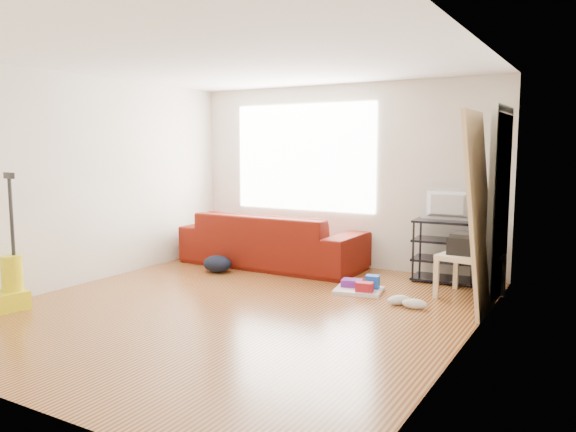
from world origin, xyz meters
The scene contains 13 objects.
room centered at (0.07, 0.15, 1.25)m, with size 4.51×5.01×2.51m.
sofa centered at (-0.80, 1.95, 0.00)m, with size 2.55×1.00×0.74m, color #581008.
tv_stand centered at (1.52, 2.22, 0.39)m, with size 0.78×0.48×0.76m.
tv centered at (1.52, 2.22, 0.95)m, with size 0.66×0.09×0.38m, color black.
side_table centered at (1.95, 1.61, 0.40)m, with size 0.68×0.68×0.48m.
printer centered at (1.95, 1.61, 0.59)m, with size 0.45×0.35×0.23m.
bucket centered at (-0.59, 1.73, 0.00)m, with size 0.26×0.26×0.26m, color #283EBD.
toilet_paper centered at (-0.62, 1.73, 0.19)m, with size 0.12×0.12×0.11m, color white.
cleaning_tray centered at (0.83, 1.22, 0.06)m, with size 0.60×0.51×0.19m.
backpack centered at (-1.21, 1.23, 0.00)m, with size 0.40×0.32×0.22m, color black.
sneakers centered at (1.48, 0.90, 0.05)m, with size 0.45×0.27×0.10m.
vacuum centered at (-2.00, -1.19, 0.26)m, with size 0.35×0.38×1.39m.
door_panel centered at (2.13, 1.08, 0.00)m, with size 0.04×0.80×2.01m, color tan.
Camera 1 is at (3.24, -4.60, 1.64)m, focal length 35.00 mm.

